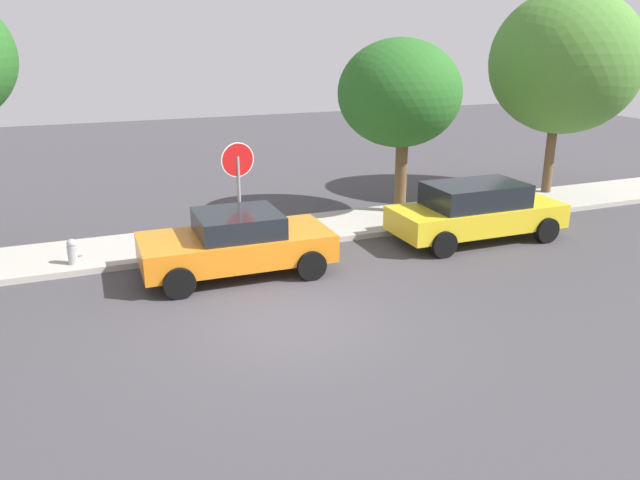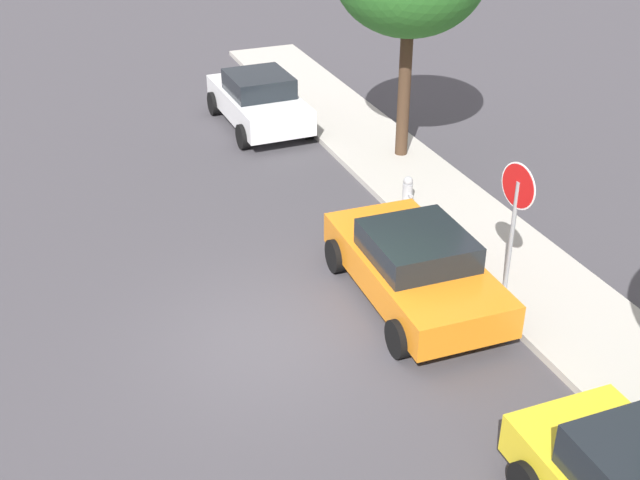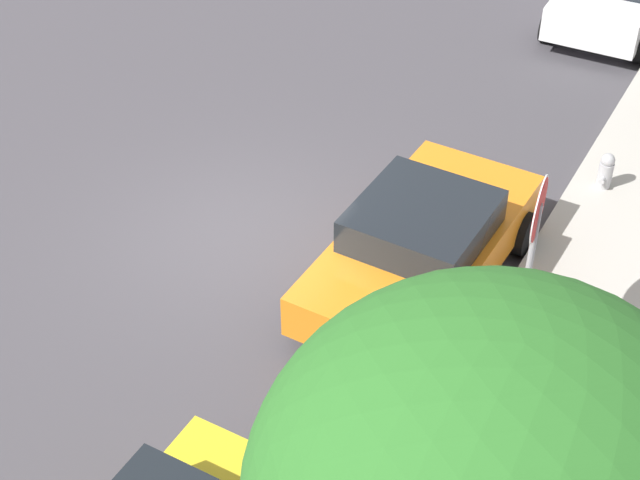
# 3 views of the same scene
# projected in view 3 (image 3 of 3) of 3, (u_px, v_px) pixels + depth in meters

# --- Properties ---
(ground_plane) EXTENTS (60.00, 60.00, 0.00)m
(ground_plane) POSITION_uv_depth(u_px,v_px,m) (242.00, 236.00, 14.18)
(ground_plane) COLOR #423F44
(sidewalk_curb) EXTENTS (32.00, 2.30, 0.14)m
(sidewalk_curb) POSITION_uv_depth(u_px,v_px,m) (574.00, 350.00, 12.27)
(sidewalk_curb) COLOR #B2ADA3
(sidewalk_curb) RESTS_ON ground_plane
(stop_sign) EXTENTS (0.81, 0.12, 2.60)m
(stop_sign) POSITION_uv_depth(u_px,v_px,m) (534.00, 237.00, 11.28)
(stop_sign) COLOR gray
(stop_sign) RESTS_ON ground_plane
(parked_car_orange) EXTENTS (4.10, 2.15, 1.37)m
(parked_car_orange) POSITION_uv_depth(u_px,v_px,m) (421.00, 245.00, 12.90)
(parked_car_orange) COLOR orange
(parked_car_orange) RESTS_ON ground_plane
(fire_hydrant) EXTENTS (0.30, 0.22, 0.72)m
(fire_hydrant) POSITION_uv_depth(u_px,v_px,m) (605.00, 174.00, 14.78)
(fire_hydrant) COLOR #A5A5A8
(fire_hydrant) RESTS_ON ground_plane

